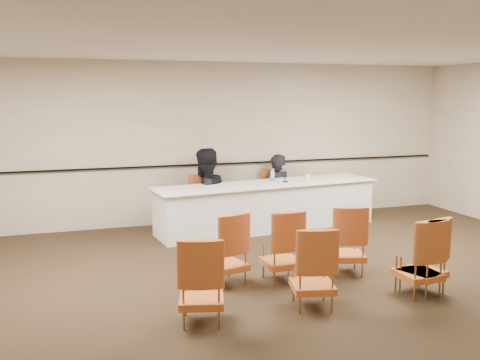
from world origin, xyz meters
name	(u,v)px	position (x,y,z in m)	size (l,w,h in m)	color
floor	(297,292)	(0.00, 0.00, 0.00)	(10.00, 10.00, 0.00)	black
ceiling	(301,40)	(0.00, 0.00, 3.00)	(10.00, 10.00, 0.00)	silver
wall_back	(210,143)	(0.00, 4.00, 1.50)	(10.00, 0.04, 3.00)	#B6A58F
wall_rail	(211,164)	(0.00, 3.96, 1.10)	(9.80, 0.04, 0.03)	black
panel_table	(267,206)	(0.81, 3.07, 0.42)	(4.14, 0.95, 0.83)	white
panelist_main	(276,198)	(1.25, 3.72, 0.42)	(0.62, 0.41, 1.70)	black
panelist_main_chair	(276,195)	(1.25, 3.72, 0.47)	(0.50, 0.50, 0.95)	#B44A20
panelist_second	(204,202)	(-0.24, 3.55, 0.46)	(0.96, 0.75, 1.98)	black
panelist_second_chair	(204,201)	(-0.24, 3.55, 0.47)	(0.50, 0.50, 0.95)	#B44A20
papers	(289,183)	(1.20, 3.02, 0.83)	(0.30, 0.22, 0.00)	white
microphone	(285,175)	(1.14, 3.06, 0.98)	(0.10, 0.21, 0.29)	black
water_bottle	(272,176)	(0.90, 3.06, 0.96)	(0.08, 0.08, 0.25)	teal
drinking_glass	(281,180)	(1.04, 3.01, 0.88)	(0.06, 0.06, 0.10)	silver
coffee_cup	(308,178)	(1.58, 3.02, 0.89)	(0.08, 0.08, 0.13)	white
aud_chair_front_left	(225,249)	(-0.76, 0.51, 0.47)	(0.50, 0.50, 0.95)	#B44A20
aud_chair_front_mid	(282,245)	(-0.02, 0.42, 0.47)	(0.50, 0.50, 0.95)	#B44A20
aud_chair_front_right	(346,239)	(0.91, 0.43, 0.47)	(0.50, 0.50, 0.95)	#B44A20
aud_chair_back_left	(201,279)	(-1.33, -0.50, 0.47)	(0.50, 0.50, 0.95)	#B44A20
aud_chair_back_mid	(313,267)	(-0.04, -0.49, 0.47)	(0.50, 0.50, 0.95)	#B44A20
aud_chair_back_right	(419,256)	(1.34, -0.54, 0.47)	(0.50, 0.50, 0.95)	#B44A20
aud_chair_extra	(423,255)	(1.43, -0.50, 0.47)	(0.50, 0.50, 0.95)	#B44A20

